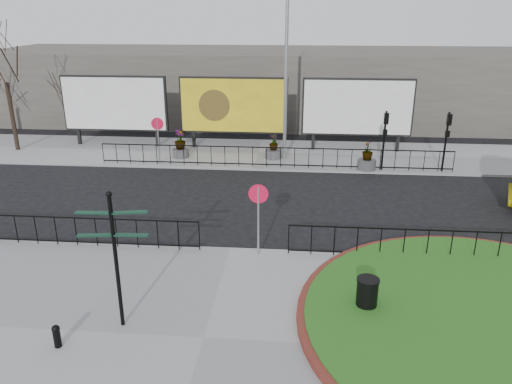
# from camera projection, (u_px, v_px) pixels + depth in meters

# --- Properties ---
(ground) EXTENTS (90.00, 90.00, 0.00)m
(ground) POSITION_uv_depth(u_px,v_px,m) (230.00, 251.00, 17.17)
(ground) COLOR black
(ground) RESTS_ON ground
(pavement_near) EXTENTS (30.00, 10.00, 0.12)m
(pavement_near) POSITION_uv_depth(u_px,v_px,m) (204.00, 339.00, 12.48)
(pavement_near) COLOR gray
(pavement_near) RESTS_ON ground
(pavement_far) EXTENTS (44.00, 6.00, 0.12)m
(pavement_far) POSITION_uv_depth(u_px,v_px,m) (258.00, 154.00, 28.36)
(pavement_far) COLOR gray
(pavement_far) RESTS_ON ground
(brick_edge) EXTENTS (10.40, 10.40, 0.18)m
(brick_edge) POSITION_uv_depth(u_px,v_px,m) (500.00, 326.00, 12.76)
(brick_edge) COLOR maroon
(brick_edge) RESTS_ON pavement_near
(grass_lawn) EXTENTS (10.00, 10.00, 0.22)m
(grass_lawn) POSITION_uv_depth(u_px,v_px,m) (500.00, 325.00, 12.75)
(grass_lawn) COLOR #1D5015
(grass_lawn) RESTS_ON pavement_near
(railing_near_left) EXTENTS (10.00, 0.10, 1.10)m
(railing_near_left) POSITION_uv_depth(u_px,v_px,m) (56.00, 230.00, 17.13)
(railing_near_left) COLOR black
(railing_near_left) RESTS_ON pavement_near
(railing_near_right) EXTENTS (9.00, 0.10, 1.10)m
(railing_near_right) POSITION_uv_depth(u_px,v_px,m) (428.00, 244.00, 16.14)
(railing_near_right) COLOR black
(railing_near_right) RESTS_ON pavement_near
(railing_far) EXTENTS (18.00, 0.10, 1.10)m
(railing_far) POSITION_uv_depth(u_px,v_px,m) (274.00, 157.00, 25.55)
(railing_far) COLOR black
(railing_far) RESTS_ON pavement_far
(speed_sign_far) EXTENTS (0.64, 0.07, 2.47)m
(speed_sign_far) POSITION_uv_depth(u_px,v_px,m) (158.00, 130.00, 25.69)
(speed_sign_far) COLOR gray
(speed_sign_far) RESTS_ON pavement_far
(speed_sign_near) EXTENTS (0.64, 0.07, 2.47)m
(speed_sign_near) POSITION_uv_depth(u_px,v_px,m) (258.00, 204.00, 16.06)
(speed_sign_near) COLOR gray
(speed_sign_near) RESTS_ON pavement_near
(billboard_left) EXTENTS (6.20, 0.31, 4.10)m
(billboard_left) POSITION_uv_depth(u_px,v_px,m) (115.00, 104.00, 29.07)
(billboard_left) COLOR black
(billboard_left) RESTS_ON pavement_far
(billboard_mid) EXTENTS (6.20, 0.31, 4.10)m
(billboard_mid) POSITION_uv_depth(u_px,v_px,m) (234.00, 106.00, 28.51)
(billboard_mid) COLOR black
(billboard_mid) RESTS_ON pavement_far
(billboard_right) EXTENTS (6.20, 0.31, 4.10)m
(billboard_right) POSITION_uv_depth(u_px,v_px,m) (357.00, 108.00, 27.95)
(billboard_right) COLOR black
(billboard_right) RESTS_ON pavement_far
(lamp_post) EXTENTS (0.74, 0.18, 9.23)m
(lamp_post) POSITION_uv_depth(u_px,v_px,m) (286.00, 70.00, 25.65)
(lamp_post) COLOR gray
(lamp_post) RESTS_ON pavement_far
(signal_pole_a) EXTENTS (0.22, 0.26, 3.00)m
(signal_pole_a) POSITION_uv_depth(u_px,v_px,m) (385.00, 132.00, 24.65)
(signal_pole_a) COLOR black
(signal_pole_a) RESTS_ON pavement_far
(signal_pole_b) EXTENTS (0.22, 0.26, 3.00)m
(signal_pole_b) POSITION_uv_depth(u_px,v_px,m) (447.00, 133.00, 24.41)
(signal_pole_b) COLOR black
(signal_pole_b) RESTS_ON pavement_far
(tree_left) EXTENTS (2.00, 2.00, 7.00)m
(tree_left) POSITION_uv_depth(u_px,v_px,m) (8.00, 89.00, 27.77)
(tree_left) COLOR #2D2119
(tree_left) RESTS_ON pavement_far
(building_backdrop) EXTENTS (40.00, 10.00, 5.00)m
(building_backdrop) POSITION_uv_depth(u_px,v_px,m) (269.00, 85.00, 36.86)
(building_backdrop) COLOR #5C5851
(building_backdrop) RESTS_ON ground
(fingerpost_sign) EXTENTS (1.73, 0.44, 3.70)m
(fingerpost_sign) POSITION_uv_depth(u_px,v_px,m) (115.00, 247.00, 12.20)
(fingerpost_sign) COLOR black
(fingerpost_sign) RESTS_ON pavement_near
(bollard) EXTENTS (0.20, 0.20, 0.61)m
(bollard) POSITION_uv_depth(u_px,v_px,m) (57.00, 335.00, 12.01)
(bollard) COLOR black
(bollard) RESTS_ON pavement_near
(litter_bin) EXTENTS (0.61, 0.61, 1.01)m
(litter_bin) POSITION_uv_depth(u_px,v_px,m) (367.00, 295.00, 13.35)
(litter_bin) COLOR black
(litter_bin) RESTS_ON pavement_near
(planter_a) EXTENTS (0.88, 0.88, 1.52)m
(planter_a) POSITION_uv_depth(u_px,v_px,m) (180.00, 146.00, 27.29)
(planter_a) COLOR #4C4C4F
(planter_a) RESTS_ON pavement_far
(planter_b) EXTENTS (0.89, 0.89, 1.30)m
(planter_b) POSITION_uv_depth(u_px,v_px,m) (273.00, 150.00, 27.18)
(planter_b) COLOR #4C4C4F
(planter_b) RESTS_ON pavement_far
(planter_c) EXTENTS (0.95, 0.95, 1.49)m
(planter_c) POSITION_uv_depth(u_px,v_px,m) (367.00, 159.00, 25.26)
(planter_c) COLOR #4C4C4F
(planter_c) RESTS_ON pavement_far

